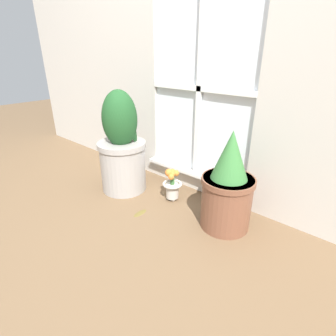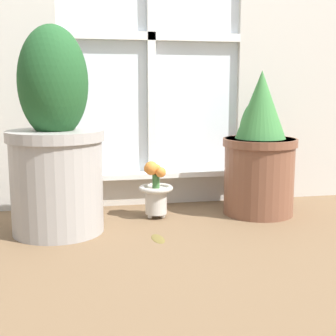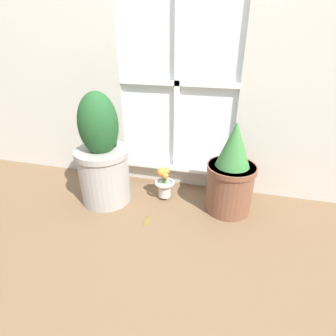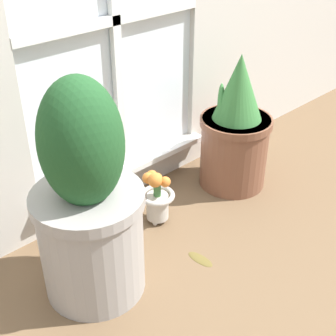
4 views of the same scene
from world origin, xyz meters
name	(u,v)px [view 2 (image 2 of 4)]	position (x,y,z in m)	size (l,w,h in m)	color
ground_plane	(182,246)	(0.00, 0.00, 0.00)	(10.00, 10.00, 0.00)	brown
potted_plant_left	(56,145)	(-0.42, 0.25, 0.33)	(0.36, 0.36, 0.76)	#9E9993
potted_plant_right	(260,153)	(0.42, 0.35, 0.26)	(0.31, 0.31, 0.61)	brown
flower_vase	(155,189)	(-0.03, 0.37, 0.12)	(0.14, 0.14, 0.24)	#BCB7AD
fallen_leaf	(158,238)	(-0.07, 0.09, 0.00)	(0.05, 0.11, 0.01)	brown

